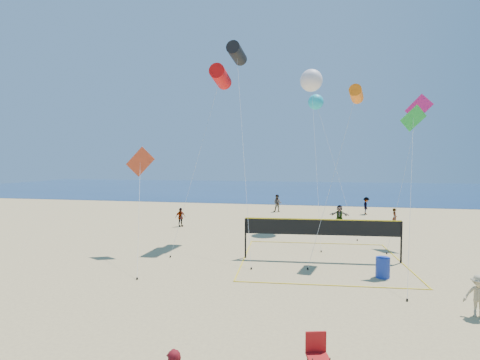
# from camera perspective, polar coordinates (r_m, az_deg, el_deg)

# --- Properties ---
(ocean) EXTENTS (140.00, 50.00, 0.03)m
(ocean) POSITION_cam_1_polar(r_m,az_deg,el_deg) (71.48, 10.44, -1.43)
(ocean) COLOR navy
(ocean) RESTS_ON ground
(bystander_b) EXTENTS (1.08, 0.76, 1.51)m
(bystander_b) POSITION_cam_1_polar(r_m,az_deg,el_deg) (16.30, 32.60, -14.65)
(bystander_b) COLOR tan
(bystander_b) RESTS_ON ground
(far_person_0) EXTENTS (0.90, 0.95, 1.57)m
(far_person_0) POSITION_cam_1_polar(r_m,az_deg,el_deg) (31.87, -9.07, -5.61)
(far_person_0) COLOR gray
(far_person_0) RESTS_ON ground
(far_person_1) EXTENTS (1.68, 0.73, 1.75)m
(far_person_1) POSITION_cam_1_polar(r_m,az_deg,el_deg) (33.01, 14.91, -5.23)
(far_person_1) COLOR gray
(far_person_1) RESTS_ON ground
(far_person_2) EXTENTS (0.41, 0.59, 1.56)m
(far_person_2) POSITION_cam_1_polar(r_m,az_deg,el_deg) (33.82, 22.50, -5.32)
(far_person_2) COLOR gray
(far_person_2) RESTS_ON ground
(far_person_3) EXTENTS (0.96, 0.77, 1.86)m
(far_person_3) POSITION_cam_1_polar(r_m,az_deg,el_deg) (40.41, 5.74, -3.55)
(far_person_3) COLOR gray
(far_person_3) RESTS_ON ground
(far_person_4) EXTENTS (0.73, 1.19, 1.78)m
(far_person_4) POSITION_cam_1_polar(r_m,az_deg,el_deg) (40.47, 18.68, -3.74)
(far_person_4) COLOR gray
(far_person_4) RESTS_ON ground
(camp_chair) EXTENTS (0.67, 0.78, 1.14)m
(camp_chair) POSITION_cam_1_polar(r_m,az_deg,el_deg) (10.98, 11.64, -24.10)
(camp_chair) COLOR #AA1314
(camp_chair) RESTS_ON ground
(trash_barrel) EXTENTS (0.79, 0.79, 0.97)m
(trash_barrel) POSITION_cam_1_polar(r_m,az_deg,el_deg) (19.43, 20.92, -12.34)
(trash_barrel) COLOR #1833A1
(trash_barrel) RESTS_ON ground
(volleyball_net) EXTENTS (9.29, 9.15, 2.32)m
(volleyball_net) POSITION_cam_1_polar(r_m,az_deg,el_deg) (21.41, 12.31, -7.76)
(volleyball_net) COLOR black
(volleyball_net) RESTS_ON ground
(kite_0) EXTENTS (2.39, 5.89, 11.81)m
(kite_0) POSITION_cam_1_polar(r_m,az_deg,el_deg) (25.96, -2.98, 15.41)
(kite_0) COLOR red
(kite_0) RESTS_ON ground
(kite_1) EXTENTS (2.93, 8.79, 13.69)m
(kite_1) POSITION_cam_1_polar(r_m,az_deg,el_deg) (27.72, -0.48, 18.71)
(kite_1) COLOR black
(kite_1) RESTS_ON ground
(kite_2) EXTENTS (3.06, 3.88, 9.72)m
(kite_2) POSITION_cam_1_polar(r_m,az_deg,el_deg) (22.45, 17.29, 12.35)
(kite_2) COLOR orange
(kite_2) RESTS_ON ground
(kite_3) EXTENTS (3.16, 5.10, 6.39)m
(kite_3) POSITION_cam_1_polar(r_m,az_deg,el_deg) (22.99, -14.97, 2.17)
(kite_3) COLOR red
(kite_3) RESTS_ON ground
(kite_4) EXTENTS (1.94, 5.13, 8.37)m
(kite_4) POSITION_cam_1_polar(r_m,az_deg,el_deg) (20.69, 24.86, 7.06)
(kite_4) COLOR green
(kite_4) RESTS_ON ground
(kite_5) EXTENTS (3.35, 4.13, 9.94)m
(kite_5) POSITION_cam_1_polar(r_m,az_deg,el_deg) (27.68, 25.43, 9.08)
(kite_5) COLOR #BB186E
(kite_5) RESTS_ON ground
(kite_6) EXTENTS (2.17, 9.20, 12.86)m
(kite_6) POSITION_cam_1_polar(r_m,az_deg,el_deg) (31.62, 10.81, 14.67)
(kite_6) COLOR white
(kite_6) RESTS_ON ground
(kite_7) EXTENTS (3.60, 5.86, 11.00)m
(kite_7) POSITION_cam_1_polar(r_m,az_deg,el_deg) (32.18, 11.49, 11.57)
(kite_7) COLOR #1AB4D2
(kite_7) RESTS_ON ground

